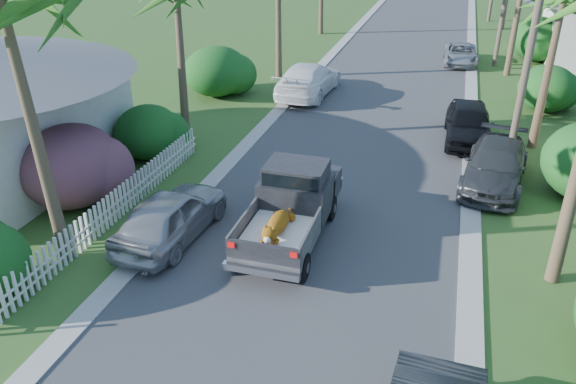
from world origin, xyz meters
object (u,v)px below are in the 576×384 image
(parked_car_ln, at_px, (171,216))
(parked_car_lf, at_px, (308,80))
(pickup_truck, at_px, (293,201))
(parked_car_rd, at_px, (461,54))
(parked_car_rm, at_px, (495,166))
(parked_car_rf, at_px, (469,124))
(utility_pole_b, at_px, (532,38))

(parked_car_ln, height_order, parked_car_lf, parked_car_lf)
(pickup_truck, bearing_deg, parked_car_rd, 78.80)
(pickup_truck, xyz_separation_m, parked_car_rm, (5.69, 4.95, -0.32))
(parked_car_rf, xyz_separation_m, parked_car_lf, (-7.71, 4.22, 0.04))
(parked_car_ln, relative_size, utility_pole_b, 0.48)
(parked_car_ln, bearing_deg, pickup_truck, -154.14)
(parked_car_rm, relative_size, parked_car_lf, 0.86)
(parked_car_rd, bearing_deg, parked_car_lf, -133.20)
(parked_car_rd, height_order, utility_pole_b, utility_pole_b)
(pickup_truck, distance_m, parked_car_rd, 22.07)
(pickup_truck, bearing_deg, parked_car_rf, 61.35)
(pickup_truck, relative_size, parked_car_rf, 1.15)
(parked_car_rd, bearing_deg, pickup_truck, -104.64)
(parked_car_ln, xyz_separation_m, utility_pole_b, (9.50, 8.08, 3.87))
(parked_car_ln, bearing_deg, parked_car_lf, -87.45)
(parked_car_rm, xyz_separation_m, utility_pole_b, (0.60, 1.82, 3.91))
(pickup_truck, bearing_deg, parked_car_ln, -157.91)
(parked_car_rf, bearing_deg, parked_car_rm, -78.99)
(parked_car_rf, height_order, parked_car_lf, parked_car_lf)
(parked_car_rm, distance_m, parked_car_lf, 11.77)
(parked_car_rf, distance_m, utility_pole_b, 4.58)
(parked_car_rd, relative_size, utility_pole_b, 0.46)
(parked_car_ln, height_order, utility_pole_b, utility_pole_b)
(parked_car_rf, distance_m, parked_car_lf, 8.79)
(parked_car_rf, distance_m, parked_car_ln, 12.88)
(parked_car_rd, bearing_deg, parked_car_rf, -91.17)
(pickup_truck, bearing_deg, parked_car_lf, 102.64)
(parked_car_rm, height_order, parked_car_rf, parked_car_rf)
(parked_car_rd, relative_size, parked_car_ln, 0.96)
(parked_car_rm, height_order, utility_pole_b, utility_pole_b)
(parked_car_rd, distance_m, parked_car_ln, 24.14)
(pickup_truck, distance_m, parked_car_lf, 13.31)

